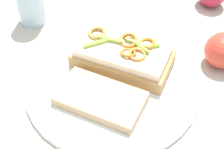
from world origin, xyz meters
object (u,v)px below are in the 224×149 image
Objects in this scene: sandwich at (123,56)px; apple_0 at (223,50)px; bread_slice_side at (100,99)px; plate at (112,84)px.

sandwich is 2.85× the size of apple_0.
apple_0 is (0.18, -0.06, 0.00)m from sandwich.
apple_0 is (0.25, 0.01, 0.02)m from bread_slice_side.
apple_0 is (0.22, -0.03, 0.03)m from plate.
plate is 0.22m from apple_0.
apple_0 is at bearing 26.94° from sandwich.
bread_slice_side is (-0.04, -0.04, 0.01)m from plate.
sandwich is 0.10m from bread_slice_side.
bread_slice_side reaches higher than plate.
plate is 4.58× the size of apple_0.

